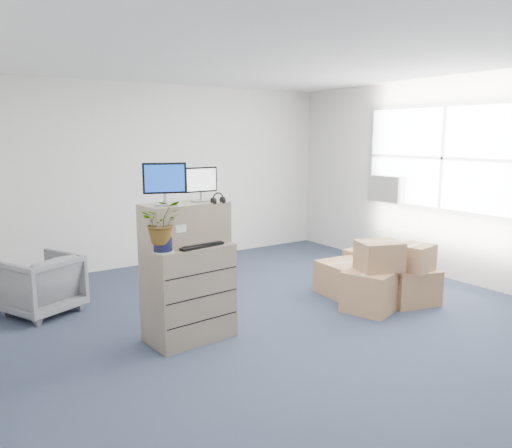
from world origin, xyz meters
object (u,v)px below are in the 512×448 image
object	(u,v)px
potted_plant	(162,228)
keyboard	(198,245)
monitor_left	(165,182)
monitor_right	(201,182)
office_chair	(41,282)
filing_cabinet_lower	(189,292)
water_bottle	(196,231)

from	to	relation	value
potted_plant	keyboard	bearing A→B (deg)	6.74
monitor_left	monitor_right	xyz separation A→B (m)	(0.41, 0.05, -0.03)
monitor_left	office_chair	distance (m)	2.19
filing_cabinet_lower	monitor_left	bearing A→B (deg)	178.97
filing_cabinet_lower	keyboard	world-z (taller)	keyboard
monitor_right	keyboard	xyz separation A→B (m)	(-0.12, -0.15, -0.59)
filing_cabinet_lower	monitor_left	world-z (taller)	monitor_left
filing_cabinet_lower	monitor_right	distance (m)	1.10
potted_plant	office_chair	world-z (taller)	potted_plant
keyboard	office_chair	bearing A→B (deg)	113.05
monitor_left	water_bottle	bearing A→B (deg)	32.32
keyboard	water_bottle	world-z (taller)	water_bottle
keyboard	office_chair	xyz separation A→B (m)	(-1.14, 1.70, -0.60)
monitor_left	potted_plant	world-z (taller)	monitor_left
filing_cabinet_lower	monitor_left	xyz separation A→B (m)	(-0.23, -0.02, 1.11)
monitor_left	office_chair	size ratio (longest dim) A/B	0.53
filing_cabinet_lower	keyboard	bearing A→B (deg)	-66.45
water_bottle	office_chair	world-z (taller)	water_bottle
monitor_left	monitor_right	distance (m)	0.41
monitor_right	keyboard	bearing A→B (deg)	-128.25
filing_cabinet_lower	keyboard	xyz separation A→B (m)	(0.06, -0.11, 0.49)
monitor_left	office_chair	world-z (taller)	monitor_left
water_bottle	potted_plant	xyz separation A→B (m)	(-0.45, -0.22, 0.11)
monitor_right	potted_plant	distance (m)	0.66
monitor_right	water_bottle	distance (m)	0.49
monitor_left	potted_plant	bearing A→B (deg)	-106.50
monitor_right	water_bottle	xyz separation A→B (m)	(-0.06, 0.03, -0.49)
monitor_left	keyboard	distance (m)	0.69
potted_plant	monitor_right	bearing A→B (deg)	20.96
office_chair	monitor_left	bearing A→B (deg)	93.13
keyboard	filing_cabinet_lower	bearing A→B (deg)	107.63
monitor_right	keyboard	distance (m)	0.62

